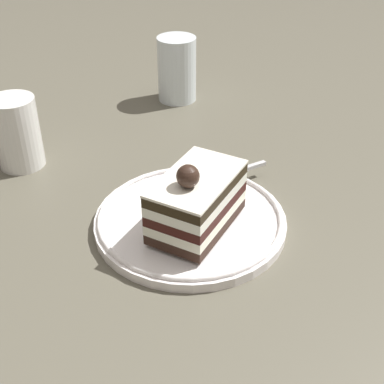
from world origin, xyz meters
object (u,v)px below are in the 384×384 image
(dessert_plate, at_px, (192,219))
(fork, at_px, (228,174))
(cake_slice, at_px, (197,201))
(drink_glass_near, at_px, (18,136))
(drink_glass_far, at_px, (177,73))

(dessert_plate, relative_size, fork, 2.06)
(dessert_plate, distance_m, cake_slice, 0.05)
(drink_glass_near, bearing_deg, cake_slice, 9.79)
(dessert_plate, height_order, cake_slice, cake_slice)
(drink_glass_near, relative_size, drink_glass_far, 0.91)
(fork, height_order, drink_glass_far, drink_glass_far)
(cake_slice, bearing_deg, drink_glass_far, 137.96)
(cake_slice, distance_m, drink_glass_far, 0.38)
(dessert_plate, bearing_deg, cake_slice, -33.59)
(cake_slice, xyz_separation_m, drink_glass_near, (-0.29, -0.05, -0.01))
(fork, bearing_deg, drink_glass_near, -148.09)
(drink_glass_far, bearing_deg, fork, -32.16)
(dessert_plate, relative_size, cake_slice, 1.72)
(cake_slice, relative_size, fork, 1.20)
(cake_slice, bearing_deg, dessert_plate, 146.41)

